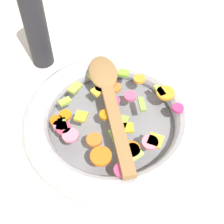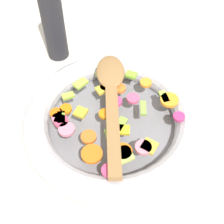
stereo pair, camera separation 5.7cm
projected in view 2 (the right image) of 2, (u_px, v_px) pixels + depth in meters
ground_plane at (112, 128)px, 0.61m from camera, size 4.00×4.00×0.00m
skillet at (112, 121)px, 0.59m from camera, size 0.34×0.34×0.05m
chopped_vegetables at (111, 119)px, 0.56m from camera, size 0.22×0.24×0.01m
wooden_spoon at (111, 95)px, 0.58m from camera, size 0.27×0.15×0.01m
pepper_mill at (53, 19)px, 0.66m from camera, size 0.05×0.05×0.22m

